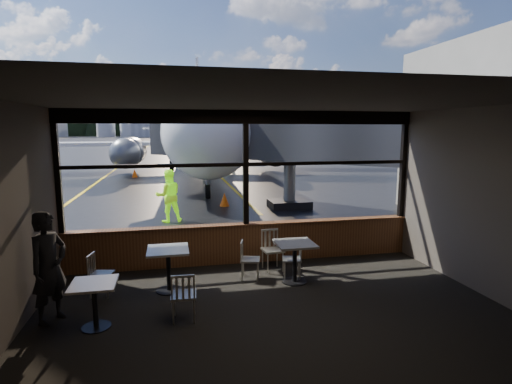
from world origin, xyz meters
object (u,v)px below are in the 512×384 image
object	(u,v)px
airliner	(200,97)
cafe_table_left	(95,306)
cafe_table_near	(295,263)
cone_wing	(135,173)
ground_crew	(168,196)
cone_nose	(224,199)
passenger	(49,267)
cafe_table_mid	(169,270)
chair_mid_s	(184,296)
chair_near_n	(273,251)
chair_near_e	(292,260)
jet_bridge	(313,144)
chair_near_w	(250,260)
chair_mid_w	(101,275)

from	to	relation	value
airliner	cafe_table_left	size ratio (longest dim) A/B	47.67
cafe_table_near	cone_wing	distance (m)	20.24
ground_crew	cone_wing	distance (m)	13.75
cone_nose	cone_wing	world-z (taller)	cone_nose
passenger	cafe_table_mid	bearing A→B (deg)	-31.56
cafe_table_near	passenger	world-z (taller)	passenger
airliner	cafe_table_mid	xyz separation A→B (m)	(-2.32, -22.34, -4.99)
cafe_table_mid	airliner	bearing A→B (deg)	84.07
chair_mid_s	cafe_table_left	bearing A→B (deg)	-177.25
cafe_table_near	ground_crew	world-z (taller)	ground_crew
cafe_table_left	cone_wing	size ratio (longest dim) A/B	1.39
cafe_table_left	chair_near_n	distance (m)	3.87
cafe_table_near	chair_near_e	world-z (taller)	cafe_table_near
airliner	cafe_table_near	size ratio (longest dim) A/B	42.37
cafe_table_near	cafe_table_mid	distance (m)	2.49
ground_crew	cafe_table_mid	bearing A→B (deg)	79.59
chair_near_e	ground_crew	bearing A→B (deg)	36.20
jet_bridge	ground_crew	distance (m)	5.68
cafe_table_near	chair_near_n	size ratio (longest dim) A/B	0.93
ground_crew	cone_wing	xyz separation A→B (m)	(-2.26, 13.55, -0.62)
jet_bridge	cafe_table_left	xyz separation A→B (m)	(-6.47, -8.11, -2.16)
cafe_table_mid	ground_crew	world-z (taller)	ground_crew
passenger	cone_wing	size ratio (longest dim) A/B	3.39
airliner	jet_bridge	distance (m)	16.02
passenger	ground_crew	xyz separation A→B (m)	(1.82, 6.90, -0.02)
passenger	cone_wing	bearing A→B (deg)	34.91
cone_wing	cafe_table_near	bearing A→B (deg)	-76.38
cafe_table_mid	passenger	bearing A→B (deg)	-155.24
cafe_table_near	cafe_table_mid	bearing A→B (deg)	178.44
chair_mid_s	ground_crew	distance (m)	7.33
cafe_table_mid	chair_mid_s	distance (m)	1.28
cafe_table_mid	chair_near_w	xyz separation A→B (m)	(1.65, 0.31, -0.01)
cafe_table_near	chair_mid_w	xyz separation A→B (m)	(-3.71, 0.12, -0.01)
cafe_table_near	airliner	bearing A→B (deg)	90.43
airliner	cone_wing	world-z (taller)	airliner
chair_mid_w	chair_near_e	bearing A→B (deg)	103.46
chair_near_n	cone_wing	xyz separation A→B (m)	(-4.51, 18.89, -0.18)
jet_bridge	chair_near_e	xyz separation A→B (m)	(-2.85, -6.70, -2.13)
cafe_table_mid	chair_mid_s	size ratio (longest dim) A/B	1.00
chair_near_e	chair_mid_s	distance (m)	2.68
jet_bridge	cone_wing	xyz separation A→B (m)	(-7.64, 12.73, -2.26)
chair_mid_s	cone_nose	size ratio (longest dim) A/B	1.53
chair_near_n	passenger	size ratio (longest dim) A/B	0.50
passenger	cone_nose	size ratio (longest dim) A/B	3.31
jet_bridge	chair_mid_s	distance (m)	9.83
chair_near_w	chair_mid_s	xyz separation A→B (m)	(-1.41, -1.56, 0.01)
passenger	cafe_table_near	bearing A→B (deg)	-46.09
chair_near_n	cone_nose	xyz separation A→B (m)	(-0.05, 7.72, -0.18)
ground_crew	cone_nose	distance (m)	3.30
chair_near_e	ground_crew	distance (m)	6.42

